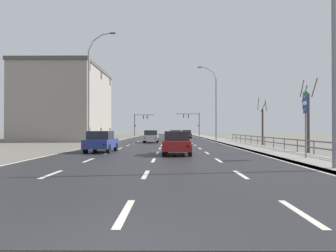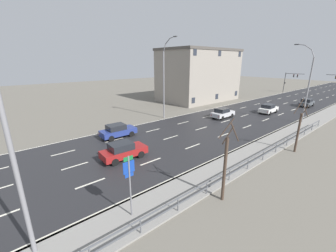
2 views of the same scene
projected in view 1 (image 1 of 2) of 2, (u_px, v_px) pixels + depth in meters
The scene contains 18 objects.
ground_plane at pixel (165, 140), 52.39m from camera, with size 160.00×160.00×0.12m.
road_asphalt_strip at pixel (166, 138), 64.39m from camera, with size 14.00×120.00×0.03m.
sidewalk_right at pixel (208, 137), 64.33m from camera, with size 3.00×120.00×0.12m.
guardrail at pixel (274, 141), 27.66m from camera, with size 0.07×36.29×1.00m.
street_lamp_foreground at pixel (331, 38), 13.05m from camera, with size 2.29×0.24×11.01m.
street_lamp_midground at pixel (215, 105), 46.64m from camera, with size 2.78×0.24×10.88m.
street_lamp_left_bank at pixel (90, 90), 33.32m from camera, with size 2.88×0.24×11.82m.
highway_sign at pixel (306, 116), 17.68m from camera, with size 0.09×0.68×3.80m.
traffic_signal_right at pixel (193, 120), 77.18m from camera, with size 5.90×0.36×5.69m.
traffic_signal_left at pixel (140, 121), 78.71m from camera, with size 4.91×0.36×5.52m.
car_distant at pixel (177, 143), 21.08m from camera, with size 1.96×4.17×1.57m.
car_near_left at pixel (175, 135), 48.77m from camera, with size 1.96×4.16×1.57m.
car_near_right at pixel (151, 136), 40.15m from camera, with size 1.88×4.12×1.57m.
car_mid_centre at pixel (186, 134), 60.15m from camera, with size 1.94×4.15×1.57m.
car_far_left at pixel (101, 141), 23.45m from camera, with size 1.92×4.15×1.57m.
brick_building at pixel (67, 104), 49.73m from camera, with size 10.95×17.29×11.20m.
bare_tree_near at pixel (308, 119), 22.94m from camera, with size 1.10×1.11×5.34m.
bare_tree_mid at pixel (263, 124), 34.66m from camera, with size 1.13×1.15×5.22m.
Camera 1 is at (0.91, -4.41, 1.69)m, focal length 34.25 mm.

